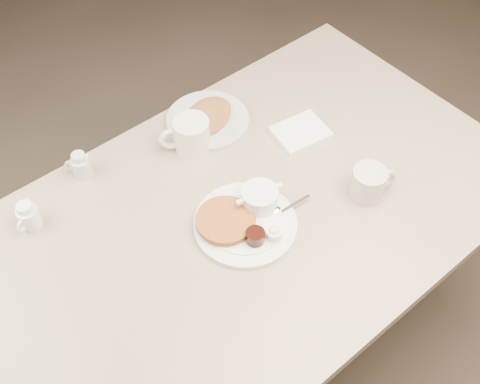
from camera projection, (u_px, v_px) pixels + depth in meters
diner_table at (244, 249)px, 1.66m from camera, size 1.50×0.90×0.75m
main_plate at (245, 218)px, 1.49m from camera, size 0.34×0.32×0.07m
coffee_mug_near at (369, 183)px, 1.53m from camera, size 0.14×0.12×0.09m
napkin at (301, 133)px, 1.70m from camera, size 0.17×0.14×0.02m
coffee_mug_far at (190, 135)px, 1.63m from camera, size 0.16×0.13×0.10m
creamer_left at (28, 216)px, 1.48m from camera, size 0.08×0.06×0.08m
creamer_right at (81, 166)px, 1.58m from camera, size 0.07×0.07×0.08m
hash_plate at (208, 119)px, 1.73m from camera, size 0.32×0.32×0.04m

